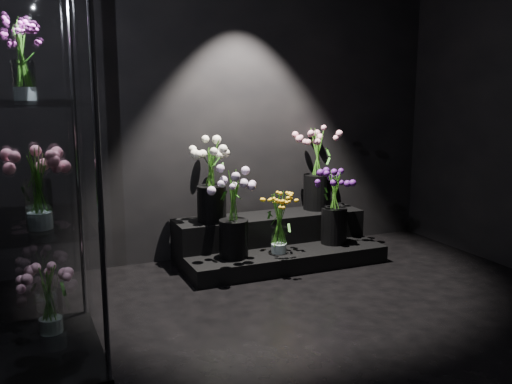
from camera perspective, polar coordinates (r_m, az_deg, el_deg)
floor at (r=3.59m, az=9.37°, el=-14.49°), size 4.00×4.00×0.00m
wall_back at (r=5.05m, az=-2.61°, el=9.34°), size 4.00×0.00×4.00m
display_riser at (r=5.03m, az=1.89°, el=-5.00°), size 1.72×0.77×0.38m
display_case at (r=3.15m, az=-21.35°, el=1.34°), size 0.57×0.95×2.10m
bouquet_orange_bells at (r=4.69m, az=2.32°, el=-2.90°), size 0.30×0.30×0.53m
bouquet_lilac at (r=4.55m, az=-2.27°, el=-1.64°), size 0.37×0.37×0.70m
bouquet_purple at (r=5.00m, az=7.85°, el=-1.15°), size 0.38×0.38×0.64m
bouquet_cream_roses at (r=4.75m, az=-4.49°, el=1.74°), size 0.38×0.38×0.69m
bouquet_pink_roses at (r=5.24m, az=6.19°, el=2.86°), size 0.37×0.37×0.75m
bouquet_case_pink at (r=2.98m, az=-21.00°, el=0.56°), size 0.28×0.28×0.40m
bouquet_case_magenta at (r=3.27m, az=-22.30°, el=12.10°), size 0.23×0.23×0.41m
bouquet_case_base_pink at (r=3.55m, az=-20.00°, el=-9.62°), size 0.38×0.38×0.43m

